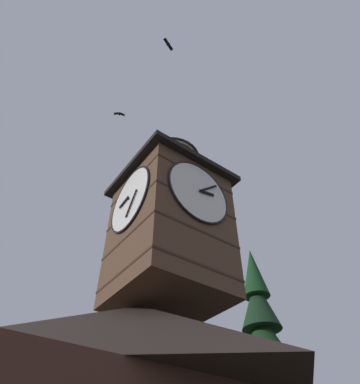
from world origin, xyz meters
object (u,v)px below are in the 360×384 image
(moon, at_px, (129,377))
(flying_bird_low, at_px, (168,44))
(flying_bird_high, at_px, (119,114))
(clock_tower, at_px, (170,221))

(moon, relative_size, flying_bird_low, 2.02)
(flying_bird_low, bearing_deg, flying_bird_high, -93.20)
(clock_tower, bearing_deg, flying_bird_low, 52.30)
(clock_tower, distance_m, flying_bird_high, 9.60)
(moon, xyz_separation_m, flying_bird_low, (16.15, 30.74, 6.34))
(flying_bird_high, xyz_separation_m, flying_bird_low, (0.33, 5.99, -1.26))
(clock_tower, bearing_deg, flying_bird_high, -45.53)
(moon, bearing_deg, flying_bird_high, 57.42)
(clock_tower, relative_size, moon, 6.43)
(flying_bird_high, bearing_deg, moon, -122.58)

